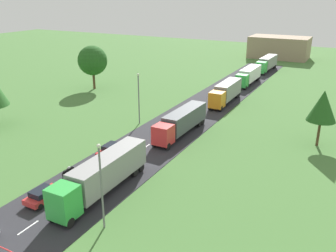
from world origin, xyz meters
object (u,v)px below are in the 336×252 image
at_px(lamppost_lead, 101,183).
at_px(lamppost_second, 139,96).
at_px(truck_fifth, 267,63).
at_px(distant_building, 279,47).
at_px(truck_third, 226,92).
at_px(truck_fourth, 249,75).
at_px(tree_oak, 323,106).
at_px(car_second, 43,195).
at_px(truck_lead, 103,174).
at_px(car_third, 110,150).
at_px(motorcycle_courier, 68,171).
at_px(tree_birch, 93,61).
at_px(truck_second, 181,121).

relative_size(lamppost_lead, lamppost_second, 1.00).
relative_size(truck_fifth, distant_building, 0.71).
bearing_deg(truck_third, truck_fourth, 91.33).
bearing_deg(lamppost_second, tree_oak, 8.18).
bearing_deg(car_second, truck_lead, 45.24).
relative_size(car_third, lamppost_second, 0.49).
bearing_deg(lamppost_second, distant_building, 84.84).
bearing_deg(car_second, lamppost_second, 99.05).
xyz_separation_m(truck_lead, lamppost_lead, (3.77, -4.89, 2.36)).
bearing_deg(truck_third, motorcycle_courier, -100.02).
bearing_deg(truck_fourth, tree_oak, -58.63).
relative_size(car_third, lamppost_lead, 0.48).
height_order(truck_lead, tree_oak, tree_oak).
relative_size(truck_fourth, motorcycle_courier, 6.26).
relative_size(lamppost_lead, tree_birch, 0.88).
height_order(truck_fourth, lamppost_second, lamppost_second).
height_order(truck_fifth, lamppost_second, lamppost_second).
bearing_deg(distant_building, truck_third, -88.08).
xyz_separation_m(truck_third, lamppost_second, (-8.47, -17.49, 2.40)).
height_order(car_second, distant_building, distant_building).
bearing_deg(motorcycle_courier, lamppost_lead, -31.95).
bearing_deg(truck_fourth, distant_building, 92.17).
bearing_deg(truck_lead, truck_second, 90.13).
relative_size(truck_second, motorcycle_courier, 6.67).
relative_size(truck_third, lamppost_lead, 1.48).
xyz_separation_m(tree_birch, distant_building, (27.28, 58.75, -2.83)).
xyz_separation_m(truck_second, truck_fifth, (0.07, 52.07, 0.07)).
bearing_deg(distant_building, motorcycle_courier, -92.84).
height_order(truck_lead, lamppost_second, lamppost_second).
bearing_deg(truck_third, tree_birch, -173.89).
height_order(truck_lead, motorcycle_courier, truck_lead).
bearing_deg(truck_lead, lamppost_lead, -52.32).
height_order(truck_fifth, car_third, truck_fifth).
bearing_deg(car_second, motorcycle_courier, 108.30).
height_order(truck_fifth, tree_birch, tree_birch).
bearing_deg(lamppost_lead, car_second, 175.81).
bearing_deg(truck_second, truck_lead, -89.87).
xyz_separation_m(truck_fourth, distant_building, (-1.47, 38.90, 1.23)).
distance_m(car_third, lamppost_lead, 15.74).
bearing_deg(truck_third, truck_second, -91.10).
distance_m(motorcycle_courier, tree_oak, 33.84).
bearing_deg(motorcycle_courier, truck_fifth, 84.97).
bearing_deg(truck_third, lamppost_second, -115.83).
height_order(truck_third, tree_birch, tree_birch).
bearing_deg(truck_second, truck_fourth, 90.05).
height_order(car_second, lamppost_second, lamppost_second).
distance_m(truck_lead, truck_fifth, 71.01).
bearing_deg(car_third, truck_third, 80.25).
bearing_deg(tree_oak, lamppost_lead, -116.99).
distance_m(truck_lead, truck_fourth, 54.35).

